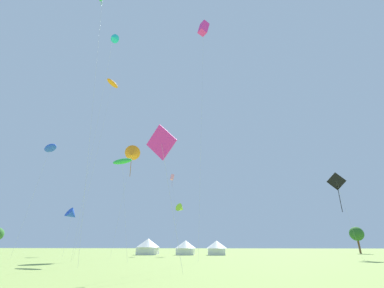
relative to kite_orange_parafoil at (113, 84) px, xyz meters
The scene contains 15 objects.
kite_orange_parafoil is the anchor object (origin of this frame).
kite_orange_delta 15.52m from the kite_orange_parafoil, ahead, with size 3.49×3.94×18.76m.
kite_black_diamond 45.24m from the kite_orange_parafoil, ahead, with size 3.05×2.71×13.77m.
kite_blue_delta 26.90m from the kite_orange_parafoil, 138.43° to the left, with size 3.20×3.33×8.82m.
kite_cyan_delta 9.15m from the kite_orange_parafoil, 69.16° to the right, with size 1.63×2.26×36.65m.
kite_magenta_box 20.57m from the kite_orange_parafoil, 21.07° to the right, with size 2.15×2.51×37.63m.
kite_lime_delta 28.82m from the kite_orange_parafoil, 48.52° to the left, with size 3.25×3.31×10.05m.
kite_pink_box 26.02m from the kite_orange_parafoil, 67.24° to the left, with size 2.98×2.55×18.18m.
kite_green_parafoil 21.45m from the kite_orange_parafoil, 48.61° to the right, with size 4.02×2.31×13.53m.
kite_magenta_diamond 34.27m from the kite_orange_parafoil, 53.40° to the right, with size 3.61×1.33×11.59m.
kite_blue_parafoil 16.65m from the kite_orange_parafoil, behind, with size 4.36×3.66×18.89m.
festival_tent_right 34.56m from the kite_orange_parafoil, 75.93° to the left, with size 4.97×4.97×3.23m.
festival_tent_left 36.63m from the kite_orange_parafoil, 53.77° to the left, with size 4.37×4.37×2.84m.
festival_tent_center 39.32m from the kite_orange_parafoil, 41.77° to the left, with size 4.30×4.30×2.80m.
tree_distant_left 66.92m from the kite_orange_parafoil, 30.44° to the left, with size 3.28×3.28×6.18m.
Camera 1 is at (4.38, -2.82, 1.82)m, focal length 24.65 mm.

